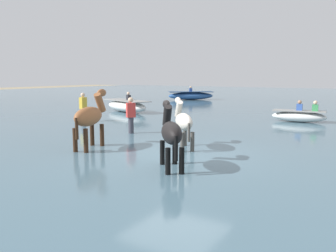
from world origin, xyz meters
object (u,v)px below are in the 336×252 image
person_onlooker_right (83,109)px  horse_trailing_black (171,134)px  horse_lead_chestnut (90,118)px  boat_mid_outer (299,116)px  boat_near_port (126,106)px  person_wading_mid (131,118)px  horse_flank_pinto (183,123)px  boat_far_offshore (191,96)px

person_onlooker_right → horse_trailing_black: bearing=-32.3°
horse_lead_chestnut → boat_mid_outer: bearing=67.3°
boat_near_port → person_wading_mid: bearing=-50.1°
horse_flank_pinto → boat_near_port: size_ratio=0.44×
horse_flank_pinto → person_wading_mid: bearing=155.9°
horse_trailing_black → boat_mid_outer: 10.28m
person_wading_mid → horse_trailing_black: bearing=-41.8°
boat_far_offshore → person_wading_mid: 18.57m
boat_far_offshore → person_onlooker_right: size_ratio=2.37×
horse_trailing_black → boat_mid_outer: size_ratio=0.73×
horse_lead_chestnut → boat_near_port: horse_lead_chestnut is taller
boat_near_port → person_wading_mid: size_ratio=2.46×
horse_flank_pinto → horse_trailing_black: bearing=-67.6°
horse_trailing_black → boat_mid_outer: horse_trailing_black is taller
horse_flank_pinto → boat_far_offshore: 21.05m
horse_flank_pinto → person_wading_mid: size_ratio=1.08×
horse_flank_pinto → boat_near_port: 10.95m
horse_trailing_black → boat_far_offshore: 23.36m
horse_trailing_black → boat_mid_outer: (0.78, 10.23, -0.53)m
person_onlooker_right → boat_near_port: bearing=103.3°
boat_mid_outer → person_wading_mid: 8.21m
boat_far_offshore → person_onlooker_right: bearing=-80.1°
horse_lead_chestnut → horse_flank_pinto: bearing=32.2°
boat_near_port → horse_trailing_black: bearing=-46.8°
boat_near_port → person_wading_mid: (5.05, -6.04, 0.24)m
person_wading_mid → person_onlooker_right: 4.24m
boat_near_port → boat_far_offshore: 11.39m
person_wading_mid → boat_near_port: bearing=129.9°
horse_lead_chestnut → person_onlooker_right: bearing=137.2°
person_onlooker_right → person_wading_mid: bearing=-20.5°
boat_far_offshore → horse_flank_pinto: bearing=-62.4°
horse_flank_pinto → person_onlooker_right: size_ratio=1.08×
horse_lead_chestnut → person_wading_mid: (-0.67, 2.82, -0.32)m
horse_lead_chestnut → horse_trailing_black: size_ratio=1.10×
horse_flank_pinto → person_wading_mid: 3.30m
horse_lead_chestnut → person_onlooker_right: size_ratio=1.24×
horse_trailing_black → person_wading_mid: horse_trailing_black is taller
boat_far_offshore → boat_mid_outer: 15.54m
horse_flank_pinto → person_onlooker_right: horse_flank_pinto is taller
horse_trailing_black → person_onlooker_right: (-7.87, 4.97, -0.22)m
boat_far_offshore → person_onlooker_right: 16.06m
boat_far_offshore → boat_near_port: bearing=-81.5°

